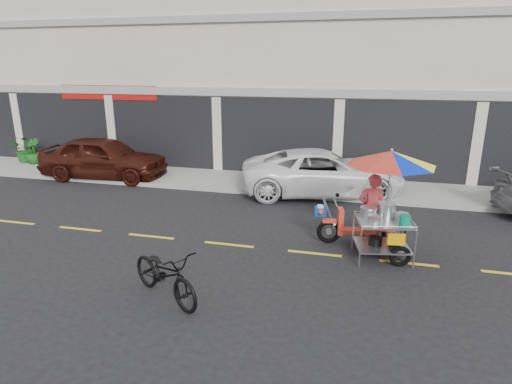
% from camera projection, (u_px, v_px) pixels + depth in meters
% --- Properties ---
extents(ground, '(90.00, 90.00, 0.00)m').
position_uv_depth(ground, '(314.00, 254.00, 9.52)').
color(ground, black).
extents(sidewalk, '(45.00, 3.00, 0.15)m').
position_uv_depth(sidewalk, '(334.00, 186.00, 14.61)').
color(sidewalk, gray).
rests_on(sidewalk, ground).
extents(shophouse_block, '(36.00, 8.11, 10.40)m').
position_uv_depth(shophouse_block, '(418.00, 60.00, 17.49)').
color(shophouse_block, beige).
rests_on(shophouse_block, ground).
extents(centerline, '(42.00, 0.10, 0.01)m').
position_uv_depth(centerline, '(314.00, 253.00, 9.52)').
color(centerline, gold).
rests_on(centerline, ground).
extents(maroon_sedan, '(4.66, 2.06, 1.56)m').
position_uv_depth(maroon_sedan, '(104.00, 158.00, 15.63)').
color(maroon_sedan, black).
rests_on(maroon_sedan, ground).
extents(white_pickup, '(5.59, 3.56, 1.44)m').
position_uv_depth(white_pickup, '(323.00, 172.00, 13.76)').
color(white_pickup, white).
rests_on(white_pickup, ground).
extents(plant_tall, '(1.01, 0.87, 1.11)m').
position_uv_depth(plant_tall, '(25.00, 149.00, 17.67)').
color(plant_tall, '#185519').
rests_on(plant_tall, sidewalk).
extents(plant_short, '(0.58, 0.58, 1.04)m').
position_uv_depth(plant_short, '(33.00, 151.00, 17.41)').
color(plant_short, '#185519').
rests_on(plant_short, sidewalk).
extents(near_bicycle, '(1.93, 1.52, 0.98)m').
position_uv_depth(near_bicycle, '(165.00, 274.00, 7.56)').
color(near_bicycle, black).
rests_on(near_bicycle, ground).
extents(food_vendor_rig, '(2.66, 2.16, 2.41)m').
position_uv_depth(food_vendor_rig, '(382.00, 187.00, 9.18)').
color(food_vendor_rig, black).
rests_on(food_vendor_rig, ground).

